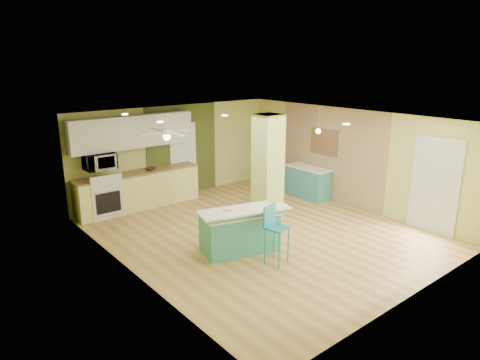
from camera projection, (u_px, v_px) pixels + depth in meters
The scene contains 23 objects.
floor at pixel (260, 232), 9.42m from camera, with size 6.00×7.00×0.01m, color #A7763A.
ceiling at pixel (262, 119), 8.74m from camera, with size 6.00×7.00×0.01m, color white.
wall_back at pixel (176, 151), 11.69m from camera, with size 6.00×0.01×2.50m, color #C1C268.
wall_front at pixel (416, 225), 6.46m from camera, with size 6.00×0.01×2.50m, color #C1C268.
wall_left at pixel (129, 207), 7.25m from camera, with size 0.01×7.00×2.50m, color #C1C268.
wall_right at pixel (349, 158), 10.90m from camera, with size 0.01×7.00×2.50m, color #C1C268.
wood_panel at pixel (330, 154), 11.34m from camera, with size 0.02×3.40×2.50m, color #8F7152.
olive_accent at pixel (182, 150), 11.80m from camera, with size 2.20×0.02×2.50m, color #424E1F.
interior_door at pixel (183, 159), 11.85m from camera, with size 0.82×0.05×2.00m, color white.
french_door at pixel (435, 185), 9.22m from camera, with size 0.04×1.08×2.10m, color silver.
column at pixel (268, 168), 9.85m from camera, with size 0.55×0.55×2.50m, color #C1D362.
kitchen_run at pixel (139, 190), 10.89m from camera, with size 3.25×0.63×0.94m.
stove at pixel (103, 198), 10.31m from camera, with size 0.76×0.66×1.08m.
upper_cabinets at pixel (133, 132), 10.58m from camera, with size 3.20×0.34×0.80m, color silver.
microwave at pixel (100, 162), 10.07m from camera, with size 0.70×0.48×0.39m, color white.
ceiling_fan at pixel (167, 132), 9.68m from camera, with size 1.41×1.41×0.61m.
pendant_lamp at pixel (318, 131), 11.08m from camera, with size 0.14×0.14×0.69m.
wall_decor at pixel (324, 142), 11.40m from camera, with size 0.03×0.90×0.70m, color brown.
peninsula at pixel (240, 230), 8.41m from camera, with size 1.84×1.33×0.94m.
bar_stool at pixel (274, 225), 7.81m from camera, with size 0.45×0.45×1.12m.
side_counter at pixel (308, 182), 11.75m from camera, with size 0.56×1.31×0.84m.
fruit_bowl at pixel (150, 169), 10.93m from camera, with size 0.27×0.27×0.07m, color #3C2A18.
canister at pixel (228, 212), 8.06m from camera, with size 0.17×0.17×0.16m, color yellow.
Camera 1 is at (-5.88, -6.50, 3.66)m, focal length 32.00 mm.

